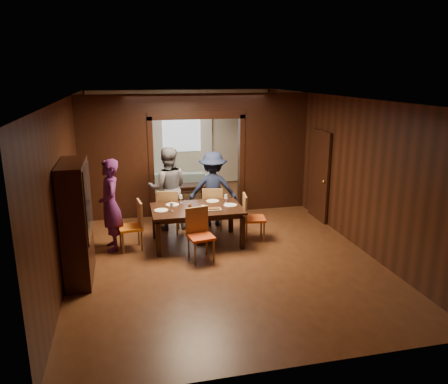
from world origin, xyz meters
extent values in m
plane|color=#512A16|center=(0.00, 0.00, 0.00)|extent=(9.00, 9.00, 0.00)
cube|color=silver|center=(0.00, 0.00, 2.90)|extent=(5.50, 9.00, 0.02)
cube|color=black|center=(0.00, 4.50, 1.45)|extent=(5.50, 0.02, 2.90)
cube|color=black|center=(-2.75, 0.00, 1.45)|extent=(0.02, 9.00, 2.90)
cube|color=black|center=(2.75, 0.00, 1.45)|extent=(0.02, 9.00, 2.90)
cube|color=black|center=(-1.93, 1.60, 1.20)|extent=(1.65, 0.15, 2.40)
cube|color=black|center=(1.93, 1.60, 1.20)|extent=(1.65, 0.15, 2.40)
cube|color=black|center=(0.00, 1.60, 2.65)|extent=(5.50, 0.15, 0.50)
cube|color=beige|center=(0.00, 4.47, 1.45)|extent=(5.40, 0.04, 2.85)
imported|color=#4D1B4F|center=(-2.02, -0.31, 0.90)|extent=(0.52, 0.71, 1.80)
imported|color=#5A5961|center=(-0.82, 0.65, 0.91)|extent=(0.93, 0.75, 1.82)
imported|color=#171F3A|center=(0.19, 0.63, 0.84)|extent=(1.19, 0.82, 1.69)
imported|color=#98C2C7|center=(-0.20, 3.85, 0.29)|extent=(2.06, 0.97, 0.58)
imported|color=black|center=(-0.20, -0.30, 0.80)|extent=(0.36, 0.36, 0.09)
cube|color=black|center=(-0.35, -0.40, 0.38)|extent=(1.80, 1.12, 0.76)
cube|color=black|center=(0.06, 2.84, 0.20)|extent=(0.80, 0.50, 0.40)
cube|color=black|center=(-2.53, -1.50, 1.00)|extent=(0.40, 1.20, 2.00)
cube|color=black|center=(2.70, 0.50, 1.05)|extent=(0.06, 0.90, 2.10)
cube|color=silver|center=(0.00, 4.44, 1.70)|extent=(1.20, 0.03, 1.30)
cube|color=white|center=(-0.75, 4.40, 1.25)|extent=(0.35, 0.06, 2.40)
cube|color=white|center=(0.75, 4.40, 1.25)|extent=(0.35, 0.06, 2.40)
cylinder|color=white|center=(-1.06, -0.44, 0.77)|extent=(0.27, 0.27, 0.01)
cylinder|color=silver|center=(-0.81, -0.10, 0.77)|extent=(0.27, 0.27, 0.01)
cylinder|color=silver|center=(0.05, -0.04, 0.77)|extent=(0.27, 0.27, 0.01)
cylinder|color=white|center=(0.34, -0.40, 0.77)|extent=(0.27, 0.27, 0.01)
cylinder|color=silver|center=(-0.37, -0.74, 0.77)|extent=(0.27, 0.27, 0.01)
cube|color=gray|center=(-0.37, -0.56, 0.78)|extent=(0.30, 0.20, 0.04)
cube|color=gray|center=(-0.05, -0.61, 0.78)|extent=(0.30, 0.20, 0.04)
cylinder|color=silver|center=(-0.28, -0.73, 0.83)|extent=(0.07, 0.07, 0.14)
camera|label=1|loc=(-1.68, -8.63, 3.37)|focal=35.00mm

